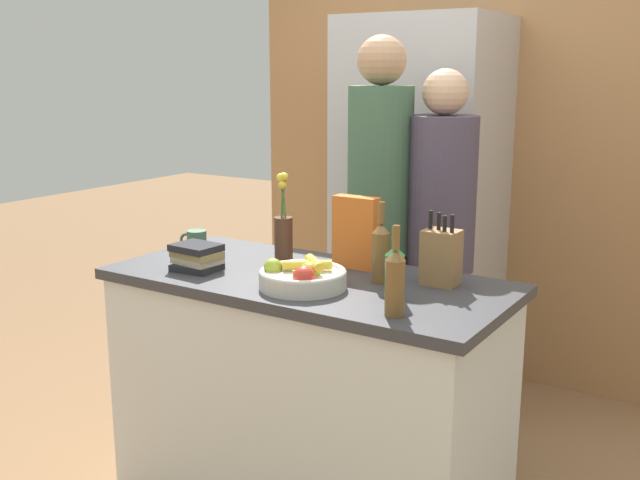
# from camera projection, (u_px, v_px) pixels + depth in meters

# --- Properties ---
(kitchen_island) EXTENTS (1.49, 0.68, 0.92)m
(kitchen_island) POSITION_uv_depth(u_px,v_px,m) (308.00, 393.00, 2.83)
(kitchen_island) COLOR silver
(kitchen_island) RESTS_ON ground_plane
(back_wall_wood) EXTENTS (2.69, 0.12, 2.60)m
(back_wall_wood) POSITION_uv_depth(u_px,v_px,m) (479.00, 137.00, 4.03)
(back_wall_wood) COLOR #AD7A4C
(back_wall_wood) RESTS_ON ground_plane
(refrigerator) EXTENTS (0.77, 0.62, 1.92)m
(refrigerator) POSITION_uv_depth(u_px,v_px,m) (420.00, 207.00, 3.90)
(refrigerator) COLOR #B7B7BC
(refrigerator) RESTS_ON ground_plane
(fruit_bowl) EXTENTS (0.30, 0.30, 0.11)m
(fruit_bowl) POSITION_uv_depth(u_px,v_px,m) (303.00, 276.00, 2.58)
(fruit_bowl) COLOR silver
(fruit_bowl) RESTS_ON kitchen_island
(knife_block) EXTENTS (0.12, 0.10, 0.26)m
(knife_block) POSITION_uv_depth(u_px,v_px,m) (441.00, 257.00, 2.61)
(knife_block) COLOR olive
(knife_block) RESTS_ON kitchen_island
(flower_vase) EXTENTS (0.07, 0.07, 0.36)m
(flower_vase) POSITION_uv_depth(u_px,v_px,m) (283.00, 232.00, 2.88)
(flower_vase) COLOR #4C2D1E
(flower_vase) RESTS_ON kitchen_island
(cereal_box) EXTENTS (0.18, 0.06, 0.28)m
(cereal_box) POSITION_uv_depth(u_px,v_px,m) (356.00, 232.00, 2.82)
(cereal_box) COLOR orange
(cereal_box) RESTS_ON kitchen_island
(coffee_mug) EXTENTS (0.12, 0.08, 0.09)m
(coffee_mug) POSITION_uv_depth(u_px,v_px,m) (196.00, 241.00, 3.09)
(coffee_mug) COLOR #42664C
(coffee_mug) RESTS_ON kitchen_island
(book_stack) EXTENTS (0.19, 0.16, 0.10)m
(book_stack) POSITION_uv_depth(u_px,v_px,m) (197.00, 257.00, 2.81)
(book_stack) COLOR #232328
(book_stack) RESTS_ON kitchen_island
(bottle_oil) EXTENTS (0.06, 0.06, 0.29)m
(bottle_oil) POSITION_uv_depth(u_px,v_px,m) (381.00, 251.00, 2.63)
(bottle_oil) COLOR brown
(bottle_oil) RESTS_ON kitchen_island
(bottle_vinegar) EXTENTS (0.07, 0.07, 0.24)m
(bottle_vinegar) POSITION_uv_depth(u_px,v_px,m) (395.00, 271.00, 2.43)
(bottle_vinegar) COLOR #286633
(bottle_vinegar) RESTS_ON kitchen_island
(bottle_wine) EXTENTS (0.06, 0.06, 0.28)m
(bottle_wine) POSITION_uv_depth(u_px,v_px,m) (395.00, 281.00, 2.27)
(bottle_wine) COLOR brown
(bottle_wine) RESTS_ON kitchen_island
(person_at_sink) EXTENTS (0.28, 0.28, 1.80)m
(person_at_sink) POSITION_uv_depth(u_px,v_px,m) (379.00, 214.00, 3.28)
(person_at_sink) COLOR #383842
(person_at_sink) RESTS_ON ground_plane
(person_in_blue) EXTENTS (0.30, 0.30, 1.66)m
(person_in_blue) POSITION_uv_depth(u_px,v_px,m) (440.00, 237.00, 3.25)
(person_in_blue) COLOR #383842
(person_in_blue) RESTS_ON ground_plane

